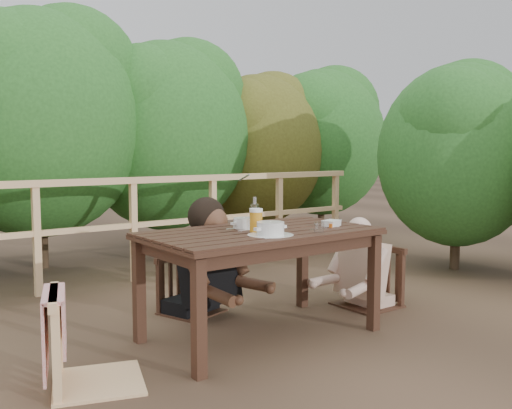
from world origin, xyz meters
TOP-DOWN VIEW (x-y plane):
  - ground at (0.00, 0.00)m, footprint 60.00×60.00m
  - table at (0.00, 0.00)m, footprint 1.55×0.87m
  - chair_left at (-1.19, -0.10)m, footprint 0.63×0.63m
  - chair_far at (-0.10, 0.76)m, footprint 0.52×0.52m
  - chair_right at (1.15, 0.07)m, footprint 0.46×0.46m
  - woman at (-0.10, 0.78)m, footprint 0.74×0.82m
  - diner_right at (1.18, 0.07)m, footprint 0.61×0.49m
  - railing at (0.00, 2.00)m, footprint 5.60×0.10m
  - hedge_row at (0.40, 3.20)m, footprint 6.60×1.60m
  - soup_near at (-0.08, -0.21)m, footprint 0.29×0.29m
  - soup_far at (-0.03, 0.14)m, footprint 0.26×0.26m
  - beer_glass at (-0.08, -0.05)m, footprint 0.09×0.09m
  - bottle at (-0.02, 0.04)m, footprint 0.06×0.06m
  - tumbler at (0.24, -0.32)m, footprint 0.07×0.07m
  - butter_tub at (0.52, -0.14)m, footprint 0.15×0.13m

SIDE VIEW (x-z plane):
  - ground at x=0.00m, z-range 0.00..0.00m
  - table at x=0.00m, z-range 0.00..0.72m
  - chair_far at x=-0.10m, z-range 0.00..0.83m
  - chair_right at x=1.15m, z-range 0.00..0.91m
  - chair_left at x=-1.19m, z-range 0.00..0.99m
  - railing at x=0.00m, z-range 0.00..1.01m
  - diner_right at x=1.18m, z-range 0.00..1.21m
  - woman at x=-0.10m, z-range 0.00..1.39m
  - butter_tub at x=0.52m, z-range 0.72..0.77m
  - tumbler at x=0.24m, z-range 0.72..0.80m
  - soup_far at x=-0.03m, z-range 0.72..0.80m
  - soup_near at x=-0.08m, z-range 0.72..0.81m
  - beer_glass at x=-0.08m, z-range 0.72..0.89m
  - bottle at x=-0.02m, z-range 0.72..0.95m
  - hedge_row at x=0.40m, z-range 0.00..3.80m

